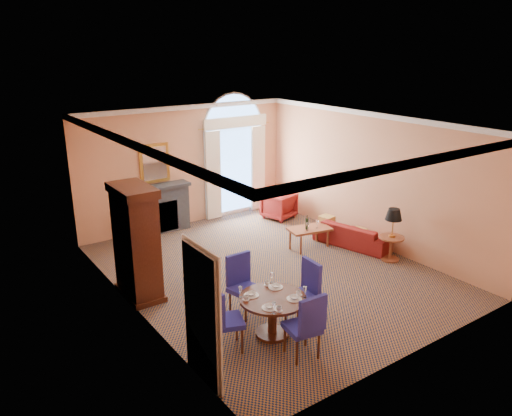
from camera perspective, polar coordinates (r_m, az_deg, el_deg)
ground at (r=10.92m, az=1.52°, el=-7.17°), size 7.50×7.50×0.00m
room_envelope at (r=10.61m, az=-0.63°, el=6.42°), size 6.04×7.52×3.45m
armoire at (r=9.75m, az=-13.50°, el=-4.05°), size 0.64×1.13×2.22m
dining_table at (r=8.44m, az=1.90°, el=-11.22°), size 1.13×1.13×0.91m
dining_chair_north at (r=9.08m, az=-1.63°, el=-8.26°), size 0.59×0.59×1.11m
dining_chair_south at (r=7.85m, az=5.86°, el=-12.92°), size 0.57×0.57×1.11m
dining_chair_east at (r=8.86m, az=5.76°, el=-9.05°), size 0.55×0.54×1.11m
dining_chair_west at (r=8.02m, az=-4.03°, el=-12.14°), size 0.64×0.64×1.11m
sofa at (r=12.38m, az=11.07°, el=-2.97°), size 1.21×2.02×0.55m
armchair at (r=14.02m, az=2.60°, el=0.28°), size 0.96×0.98×0.73m
coffee_table at (r=11.98m, az=6.13°, el=-2.48°), size 1.10×0.75×0.85m
side_table at (r=11.55m, az=15.34°, el=-2.20°), size 0.56×0.56×1.20m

